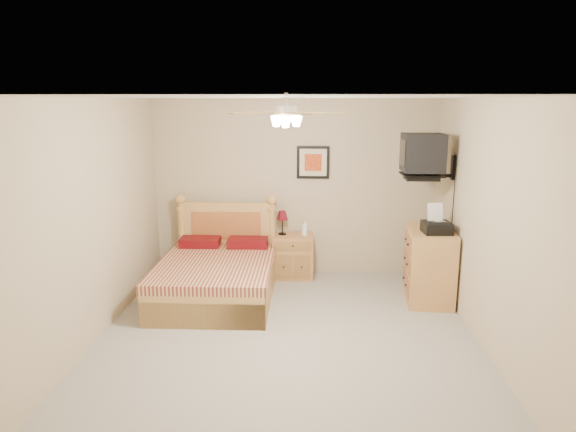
# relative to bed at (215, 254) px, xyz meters

# --- Properties ---
(floor) EXTENTS (4.50, 4.50, 0.00)m
(floor) POSITION_rel_bed_xyz_m (0.95, -1.12, -0.59)
(floor) COLOR gray
(floor) RESTS_ON ground
(ceiling) EXTENTS (4.00, 4.50, 0.04)m
(ceiling) POSITION_rel_bed_xyz_m (0.95, -1.12, 1.91)
(ceiling) COLOR white
(ceiling) RESTS_ON ground
(wall_back) EXTENTS (4.00, 0.04, 2.50)m
(wall_back) POSITION_rel_bed_xyz_m (0.95, 1.13, 0.66)
(wall_back) COLOR #BDAB8B
(wall_back) RESTS_ON ground
(wall_front) EXTENTS (4.00, 0.04, 2.50)m
(wall_front) POSITION_rel_bed_xyz_m (0.95, -3.37, 0.66)
(wall_front) COLOR #BDAB8B
(wall_front) RESTS_ON ground
(wall_left) EXTENTS (0.04, 4.50, 2.50)m
(wall_left) POSITION_rel_bed_xyz_m (-1.05, -1.12, 0.66)
(wall_left) COLOR #BDAB8B
(wall_left) RESTS_ON ground
(wall_right) EXTENTS (0.04, 4.50, 2.50)m
(wall_right) POSITION_rel_bed_xyz_m (2.95, -1.12, 0.66)
(wall_right) COLOR #BDAB8B
(wall_right) RESTS_ON ground
(bed) EXTENTS (1.40, 1.84, 1.19)m
(bed) POSITION_rel_bed_xyz_m (0.00, 0.00, 0.00)
(bed) COLOR #BD7E3F
(bed) RESTS_ON ground
(nightstand) EXTENTS (0.57, 0.43, 0.61)m
(nightstand) POSITION_rel_bed_xyz_m (0.94, 0.88, -0.29)
(nightstand) COLOR #A66534
(nightstand) RESTS_ON ground
(table_lamp) EXTENTS (0.24, 0.24, 0.34)m
(table_lamp) POSITION_rel_bed_xyz_m (0.79, 0.92, 0.19)
(table_lamp) COLOR #590C18
(table_lamp) RESTS_ON nightstand
(lotion_bottle) EXTENTS (0.10, 0.11, 0.22)m
(lotion_bottle) POSITION_rel_bed_xyz_m (1.11, 0.87, 0.13)
(lotion_bottle) COLOR white
(lotion_bottle) RESTS_ON nightstand
(framed_picture) EXTENTS (0.46, 0.04, 0.46)m
(framed_picture) POSITION_rel_bed_xyz_m (1.22, 1.11, 1.03)
(framed_picture) COLOR black
(framed_picture) RESTS_ON wall_back
(dresser) EXTENTS (0.60, 0.82, 0.92)m
(dresser) POSITION_rel_bed_xyz_m (2.68, 0.06, -0.14)
(dresser) COLOR #BF7D4A
(dresser) RESTS_ON ground
(fax_machine) EXTENTS (0.34, 0.36, 0.35)m
(fax_machine) POSITION_rel_bed_xyz_m (2.70, -0.09, 0.50)
(fax_machine) COLOR black
(fax_machine) RESTS_ON dresser
(magazine_lower) EXTENTS (0.23, 0.30, 0.03)m
(magazine_lower) POSITION_rel_bed_xyz_m (2.63, 0.35, 0.34)
(magazine_lower) COLOR beige
(magazine_lower) RESTS_ON dresser
(magazine_upper) EXTENTS (0.27, 0.32, 0.02)m
(magazine_upper) POSITION_rel_bed_xyz_m (2.64, 0.36, 0.36)
(magazine_upper) COLOR tan
(magazine_upper) RESTS_ON magazine_lower
(wall_tv) EXTENTS (0.56, 0.46, 0.58)m
(wall_tv) POSITION_rel_bed_xyz_m (2.70, 0.22, 1.22)
(wall_tv) COLOR black
(wall_tv) RESTS_ON wall_right
(ceiling_fan) EXTENTS (1.14, 1.14, 0.28)m
(ceiling_fan) POSITION_rel_bed_xyz_m (0.95, -1.32, 1.77)
(ceiling_fan) COLOR white
(ceiling_fan) RESTS_ON ceiling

